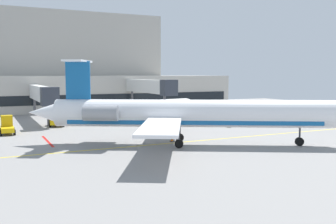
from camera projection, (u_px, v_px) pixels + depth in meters
name	position (u px, v px, depth m)	size (l,w,h in m)	color
ground	(190.00, 145.00, 41.38)	(120.00, 120.00, 0.11)	gray
terminal_building	(76.00, 72.00, 83.99)	(67.64, 16.60, 20.76)	#B7B2A8
jet_bridge_west	(149.00, 87.00, 70.50)	(2.40, 19.82, 6.63)	silver
jet_bridge_east	(41.00, 94.00, 61.91)	(2.40, 20.72, 5.73)	silver
regional_jet	(187.00, 114.00, 40.83)	(32.19, 24.35, 9.02)	white
baggage_tug	(256.00, 115.00, 61.34)	(2.41, 3.49, 2.17)	silver
pushback_tractor	(57.00, 119.00, 56.38)	(2.67, 4.27, 1.96)	#E5B20C
belt_loader	(7.00, 126.00, 48.57)	(1.84, 3.32, 2.30)	#E5B20C
fuel_tank	(174.00, 106.00, 72.14)	(8.37, 3.38, 2.92)	white
safety_cone_alpha	(228.00, 126.00, 54.36)	(0.47, 0.47, 0.55)	orange
safety_cone_bravo	(172.00, 139.00, 43.27)	(0.47, 0.47, 0.55)	orange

